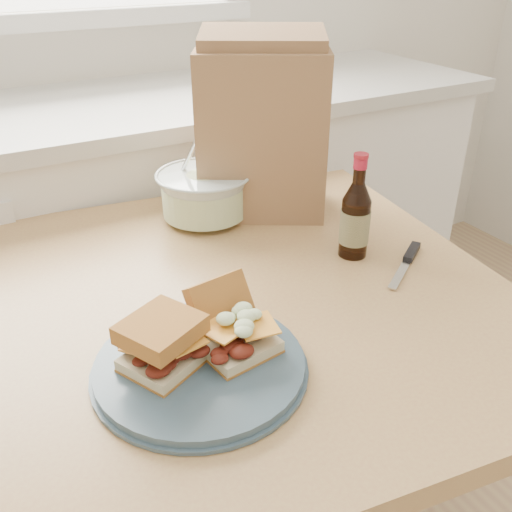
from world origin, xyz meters
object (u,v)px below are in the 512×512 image
beer_bottle (355,219)px  paper_bag (262,133)px  dining_table (242,342)px  plate (200,366)px  coleslaw_bowl (204,196)px

beer_bottle → paper_bag: size_ratio=0.58×
beer_bottle → paper_bag: 0.30m
dining_table → plate: (-0.15, -0.16, 0.12)m
plate → paper_bag: 0.60m
dining_table → paper_bag: 0.46m
coleslaw_bowl → paper_bag: bearing=-5.6°
coleslaw_bowl → beer_bottle: (0.19, -0.29, 0.02)m
coleslaw_bowl → beer_bottle: 0.35m
plate → paper_bag: (0.36, 0.45, 0.17)m
beer_bottle → paper_bag: paper_bag is taller
dining_table → plate: bearing=-126.1°
plate → coleslaw_bowl: (0.22, 0.47, 0.04)m
plate → beer_bottle: bearing=22.9°
dining_table → paper_bag: bearing=62.1°
paper_bag → plate: bearing=-98.4°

